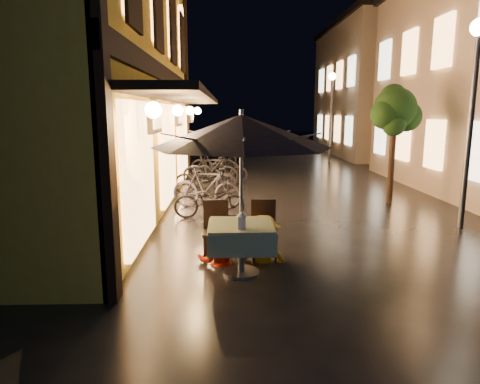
{
  "coord_description": "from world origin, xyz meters",
  "views": [
    {
      "loc": [
        -1.95,
        -6.67,
        2.43
      ],
      "look_at": [
        -1.76,
        0.1,
        1.15
      ],
      "focal_mm": 32.0,
      "sensor_mm": 36.0,
      "label": 1
    }
  ],
  "objects_px": {
    "table_lantern": "(242,219)",
    "person_yellow": "(264,217)",
    "bicycle_0": "(209,200)",
    "patio_umbrella": "(241,131)",
    "person_orange": "(218,219)",
    "streetlamp_near": "(474,87)",
    "cafe_table": "(241,236)"
  },
  "relations": [
    {
      "from": "table_lantern",
      "to": "person_yellow",
      "type": "distance_m",
      "value": 0.96
    },
    {
      "from": "bicycle_0",
      "to": "table_lantern",
      "type": "bearing_deg",
      "value": -172.28
    },
    {
      "from": "table_lantern",
      "to": "person_yellow",
      "type": "xyz_separation_m",
      "value": [
        0.38,
        0.86,
        -0.18
      ]
    },
    {
      "from": "patio_umbrella",
      "to": "bicycle_0",
      "type": "relative_size",
      "value": 1.62
    },
    {
      "from": "bicycle_0",
      "to": "person_orange",
      "type": "bearing_deg",
      "value": -176.54
    },
    {
      "from": "streetlamp_near",
      "to": "person_yellow",
      "type": "relative_size",
      "value": 2.86
    },
    {
      "from": "bicycle_0",
      "to": "patio_umbrella",
      "type": "bearing_deg",
      "value": -171.56
    },
    {
      "from": "cafe_table",
      "to": "person_yellow",
      "type": "bearing_deg",
      "value": 56.79
    },
    {
      "from": "person_orange",
      "to": "bicycle_0",
      "type": "bearing_deg",
      "value": -84.33
    },
    {
      "from": "person_orange",
      "to": "person_yellow",
      "type": "relative_size",
      "value": 0.98
    },
    {
      "from": "streetlamp_near",
      "to": "table_lantern",
      "type": "distance_m",
      "value": 5.86
    },
    {
      "from": "streetlamp_near",
      "to": "bicycle_0",
      "type": "height_order",
      "value": "streetlamp_near"
    },
    {
      "from": "streetlamp_near",
      "to": "bicycle_0",
      "type": "bearing_deg",
      "value": 169.87
    },
    {
      "from": "streetlamp_near",
      "to": "person_yellow",
      "type": "distance_m",
      "value": 5.25
    },
    {
      "from": "streetlamp_near",
      "to": "patio_umbrella",
      "type": "distance_m",
      "value": 5.43
    },
    {
      "from": "person_orange",
      "to": "person_yellow",
      "type": "height_order",
      "value": "person_yellow"
    },
    {
      "from": "cafe_table",
      "to": "table_lantern",
      "type": "xyz_separation_m",
      "value": [
        -0.0,
        -0.27,
        0.33
      ]
    },
    {
      "from": "patio_umbrella",
      "to": "person_orange",
      "type": "distance_m",
      "value": 1.55
    },
    {
      "from": "streetlamp_near",
      "to": "patio_umbrella",
      "type": "bearing_deg",
      "value": -152.25
    },
    {
      "from": "table_lantern",
      "to": "person_yellow",
      "type": "height_order",
      "value": "person_yellow"
    },
    {
      "from": "table_lantern",
      "to": "person_orange",
      "type": "height_order",
      "value": "person_orange"
    },
    {
      "from": "streetlamp_near",
      "to": "cafe_table",
      "type": "xyz_separation_m",
      "value": [
        -4.76,
        -2.5,
        -2.33
      ]
    },
    {
      "from": "streetlamp_near",
      "to": "person_yellow",
      "type": "bearing_deg",
      "value": -156.35
    },
    {
      "from": "cafe_table",
      "to": "table_lantern",
      "type": "bearing_deg",
      "value": -90.0
    },
    {
      "from": "person_yellow",
      "to": "bicycle_0",
      "type": "xyz_separation_m",
      "value": [
        -1.01,
        2.88,
        -0.31
      ]
    },
    {
      "from": "patio_umbrella",
      "to": "table_lantern",
      "type": "distance_m",
      "value": 1.26
    },
    {
      "from": "patio_umbrella",
      "to": "person_orange",
      "type": "xyz_separation_m",
      "value": [
        -0.35,
        0.5,
        -1.42
      ]
    },
    {
      "from": "streetlamp_near",
      "to": "person_yellow",
      "type": "xyz_separation_m",
      "value": [
        -4.37,
        -1.91,
        -2.18
      ]
    },
    {
      "from": "cafe_table",
      "to": "patio_umbrella",
      "type": "height_order",
      "value": "patio_umbrella"
    },
    {
      "from": "streetlamp_near",
      "to": "patio_umbrella",
      "type": "height_order",
      "value": "streetlamp_near"
    },
    {
      "from": "bicycle_0",
      "to": "streetlamp_near",
      "type": "bearing_deg",
      "value": -101.87
    },
    {
      "from": "patio_umbrella",
      "to": "person_yellow",
      "type": "bearing_deg",
      "value": 56.79
    }
  ]
}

